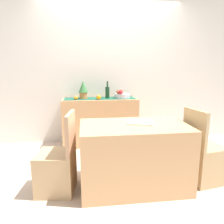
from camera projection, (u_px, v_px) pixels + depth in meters
name	position (u px, v px, depth m)	size (l,w,h in m)	color
ground_plane	(120.00, 166.00, 3.10)	(6.40, 6.40, 0.02)	beige
room_wall_rear	(110.00, 68.00, 3.97)	(6.40, 0.06, 2.70)	silver
sideboard_console	(100.00, 122.00, 3.88)	(1.31, 0.42, 0.83)	tan
table_runner	(100.00, 98.00, 3.80)	(1.23, 0.32, 0.01)	#18503C
fruit_bowl	(122.00, 96.00, 3.84)	(0.27, 0.27, 0.07)	silver
apple_left	(121.00, 91.00, 3.89)	(0.06, 0.06, 0.06)	red
apple_upper	(121.00, 92.00, 3.74)	(0.07, 0.07, 0.07)	red
apple_right	(118.00, 92.00, 3.80)	(0.06, 0.06, 0.06)	#A93E23
wine_bottle	(107.00, 92.00, 3.79)	(0.07, 0.07, 0.30)	#13371F
potted_plant	(83.00, 89.00, 3.73)	(0.16, 0.16, 0.31)	#B6743F
orange_loose_far	(99.00, 97.00, 3.67)	(0.08, 0.08, 0.08)	orange
orange_loose_end	(76.00, 98.00, 3.64)	(0.07, 0.07, 0.07)	orange
dining_table	(134.00, 156.00, 2.52)	(1.21, 0.72, 0.74)	tan
open_book	(140.00, 122.00, 2.50)	(0.28, 0.21, 0.02)	white
chair_near_window	(57.00, 169.00, 2.43)	(0.45, 0.45, 0.90)	tan
chair_by_corner	(204.00, 160.00, 2.65)	(0.46, 0.46, 0.90)	tan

